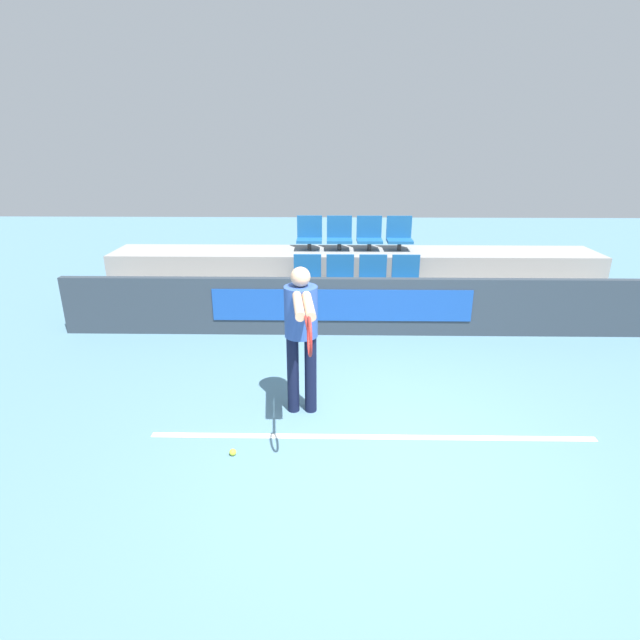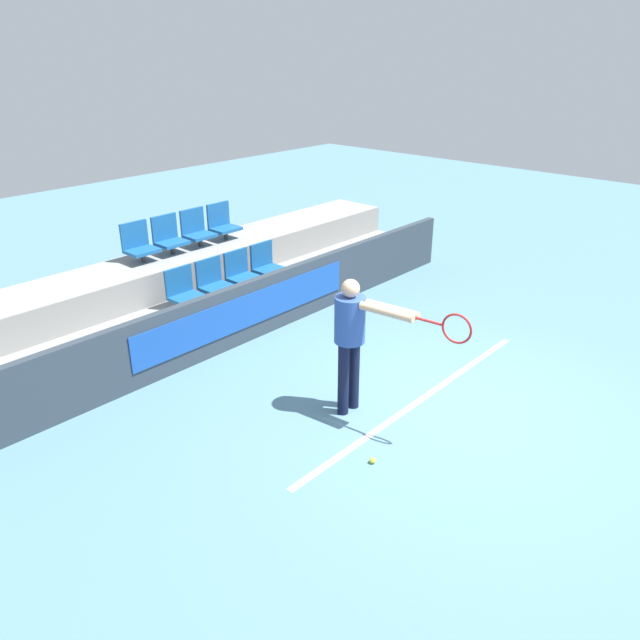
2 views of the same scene
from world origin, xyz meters
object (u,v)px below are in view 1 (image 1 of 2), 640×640
(stadium_chair_0, at_px, (307,275))
(tennis_player, at_px, (301,326))
(stadium_chair_7, at_px, (399,235))
(stadium_chair_1, at_px, (340,275))
(stadium_chair_2, at_px, (373,276))
(tennis_ball, at_px, (233,452))
(stadium_chair_3, at_px, (406,276))
(stadium_chair_4, at_px, (309,235))
(stadium_chair_6, at_px, (369,235))
(stadium_chair_5, at_px, (339,235))

(stadium_chair_0, relative_size, tennis_player, 0.36)
(stadium_chair_7, bearing_deg, stadium_chair_1, -136.15)
(stadium_chair_2, bearing_deg, stadium_chair_7, 62.51)
(stadium_chair_1, relative_size, tennis_ball, 8.96)
(stadium_chair_3, height_order, tennis_player, tennis_player)
(stadium_chair_0, distance_m, stadium_chair_3, 1.62)
(stadium_chair_4, relative_size, tennis_player, 0.36)
(stadium_chair_2, relative_size, tennis_player, 0.36)
(stadium_chair_3, xyz_separation_m, stadium_chair_6, (-0.54, 1.03, 0.48))
(stadium_chair_7, bearing_deg, stadium_chair_6, 180.00)
(stadium_chair_2, distance_m, stadium_chair_3, 0.54)
(stadium_chair_2, bearing_deg, stadium_chair_3, 0.00)
(stadium_chair_7, bearing_deg, stadium_chair_5, 180.00)
(stadium_chair_2, bearing_deg, stadium_chair_5, 117.49)
(stadium_chair_1, distance_m, tennis_player, 3.15)
(stadium_chair_2, height_order, stadium_chair_6, stadium_chair_6)
(stadium_chair_5, bearing_deg, stadium_chair_6, 0.00)
(stadium_chair_5, xyz_separation_m, tennis_player, (-0.47, -4.13, -0.18))
(stadium_chair_1, bearing_deg, stadium_chair_4, 117.49)
(stadium_chair_6, xyz_separation_m, tennis_player, (-1.01, -4.13, -0.18))
(stadium_chair_0, bearing_deg, stadium_chair_5, 62.51)
(stadium_chair_3, height_order, tennis_ball, stadium_chair_3)
(stadium_chair_1, bearing_deg, tennis_ball, -105.82)
(stadium_chair_3, xyz_separation_m, stadium_chair_7, (0.00, 1.03, 0.48))
(stadium_chair_0, relative_size, stadium_chair_1, 1.00)
(stadium_chair_6, bearing_deg, stadium_chair_7, 0.00)
(stadium_chair_4, distance_m, stadium_chair_5, 0.54)
(stadium_chair_2, xyz_separation_m, stadium_chair_5, (-0.54, 1.03, 0.48))
(stadium_chair_6, bearing_deg, stadium_chair_0, -136.15)
(stadium_chair_1, relative_size, stadium_chair_5, 1.00)
(stadium_chair_5, bearing_deg, stadium_chair_4, 180.00)
(stadium_chair_6, relative_size, stadium_chair_7, 1.00)
(tennis_ball, bearing_deg, stadium_chair_7, 66.12)
(stadium_chair_0, bearing_deg, stadium_chair_4, 90.00)
(stadium_chair_2, relative_size, stadium_chair_3, 1.00)
(stadium_chair_5, height_order, stadium_chair_6, same)
(stadium_chair_0, xyz_separation_m, stadium_chair_3, (1.62, 0.00, 0.00))
(stadium_chair_0, distance_m, stadium_chair_1, 0.54)
(stadium_chair_3, bearing_deg, stadium_chair_0, 180.00)
(stadium_chair_0, height_order, stadium_chair_4, stadium_chair_4)
(stadium_chair_1, distance_m, tennis_ball, 4.09)
(stadium_chair_2, distance_m, stadium_chair_6, 1.14)
(stadium_chair_4, relative_size, stadium_chair_5, 1.00)
(tennis_ball, bearing_deg, stadium_chair_6, 71.57)
(stadium_chair_6, xyz_separation_m, stadium_chair_7, (0.54, 0.00, 0.00))
(stadium_chair_3, bearing_deg, stadium_chair_5, 136.15)
(stadium_chair_5, bearing_deg, stadium_chair_7, 0.00)
(stadium_chair_4, height_order, stadium_chair_5, same)
(stadium_chair_2, distance_m, stadium_chair_5, 1.26)
(stadium_chair_5, distance_m, stadium_chair_7, 1.08)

